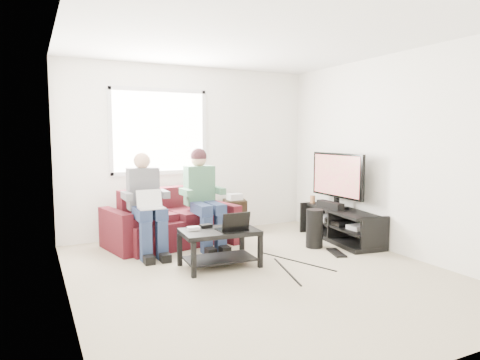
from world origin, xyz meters
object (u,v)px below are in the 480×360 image
at_px(tv_stand, 340,227).
at_px(subwoofer, 314,228).
at_px(end_table, 235,214).
at_px(sofa, 170,224).
at_px(tv, 337,177).
at_px(coffee_table, 220,240).

height_order(tv_stand, subwoofer, subwoofer).
bearing_deg(end_table, sofa, -163.08).
xyz_separation_m(tv_stand, tv, (-0.00, 0.10, 0.72)).
distance_m(tv_stand, tv, 0.73).
bearing_deg(end_table, subwoofer, -67.95).
xyz_separation_m(subwoofer, end_table, (-0.56, 1.38, 0.01)).
relative_size(sofa, subwoofer, 3.47).
bearing_deg(tv_stand, tv, 91.47).
relative_size(tv_stand, tv, 1.36).
bearing_deg(end_table, tv_stand, -48.32).
height_order(subwoofer, end_table, end_table).
distance_m(subwoofer, end_table, 1.49).
xyz_separation_m(sofa, tv, (2.30, -0.79, 0.64)).
bearing_deg(tv, coffee_table, -167.82).
height_order(coffee_table, tv_stand, tv_stand).
distance_m(sofa, subwoofer, 2.02).
distance_m(coffee_table, subwoofer, 1.54).
bearing_deg(sofa, tv, -19.04).
xyz_separation_m(coffee_table, subwoofer, (1.52, 0.22, -0.06)).
distance_m(sofa, tv, 2.52).
distance_m(coffee_table, end_table, 1.87).
bearing_deg(end_table, coffee_table, -121.02).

